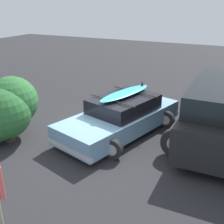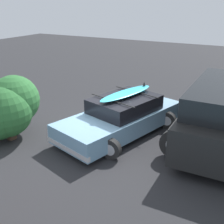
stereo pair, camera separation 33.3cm
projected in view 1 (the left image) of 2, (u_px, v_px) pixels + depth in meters
ground_plane at (95, 137)px, 9.00m from camera, size 44.00×44.00×0.02m
sedan_car at (121, 116)px, 9.10m from camera, size 3.04×4.75×1.48m
suv_car at (221, 112)px, 8.36m from camera, size 2.78×5.02×1.89m
bush_near_left at (4, 109)px, 8.44m from camera, size 1.84×2.23×1.94m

